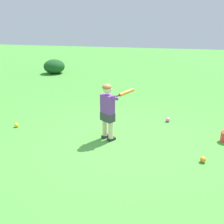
% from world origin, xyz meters
% --- Properties ---
extents(ground_plane, '(40.00, 40.00, 0.00)m').
position_xyz_m(ground_plane, '(0.00, 0.00, 0.00)').
color(ground_plane, '#479338').
extents(child_batter, '(0.55, 0.69, 1.08)m').
position_xyz_m(child_batter, '(-0.26, 0.15, 0.65)').
color(child_batter, '#232328').
rests_on(child_batter, ground).
extents(play_ball_near_batter, '(0.10, 0.10, 0.10)m').
position_xyz_m(play_ball_near_batter, '(0.77, 1.36, 0.05)').
color(play_ball_near_batter, pink).
rests_on(play_ball_near_batter, ground).
extents(play_ball_center_lawn, '(0.10, 0.10, 0.10)m').
position_xyz_m(play_ball_center_lawn, '(1.43, -0.27, 0.05)').
color(play_ball_center_lawn, orange).
rests_on(play_ball_center_lawn, ground).
extents(play_ball_far_right, '(0.09, 0.09, 0.09)m').
position_xyz_m(play_ball_far_right, '(-2.33, 0.15, 0.05)').
color(play_ball_far_right, yellow).
rests_on(play_ball_far_right, ground).
extents(shrub_right_background, '(0.92, 0.95, 0.62)m').
position_xyz_m(shrub_right_background, '(-4.55, 5.99, 0.31)').
color(shrub_right_background, '#194C1E').
rests_on(shrub_right_background, ground).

